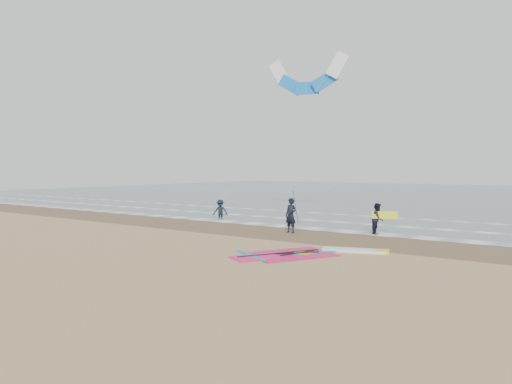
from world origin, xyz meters
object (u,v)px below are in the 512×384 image
Objects in this scene: windsurf_rig at (309,253)px; surf_kite at (307,79)px; person_walking at (378,219)px; person_wading at (220,206)px; person_standing at (291,215)px.

windsurf_rig is 15.89m from surf_kite.
person_walking is 1.01× the size of person_wading.
person_walking is at bearing 36.49° from person_standing.
person_standing is at bearing 126.75° from windsurf_rig.
surf_kite is (5.29, 2.72, 8.63)m from person_wading.
windsurf_rig is at bearing -61.50° from surf_kite.
windsurf_rig is at bearing -62.29° from person_wading.
person_walking is at bearing -33.75° from surf_kite.
person_standing reaches higher than windsurf_rig.
windsurf_rig is at bearing 171.06° from person_walking.
surf_kite reaches higher than person_wading.
windsurf_rig is 6.13m from person_standing.
person_wading reaches higher than windsurf_rig.
surf_kite is at bearing 118.50° from windsurf_rig.
surf_kite is at bearing 50.75° from person_walking.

